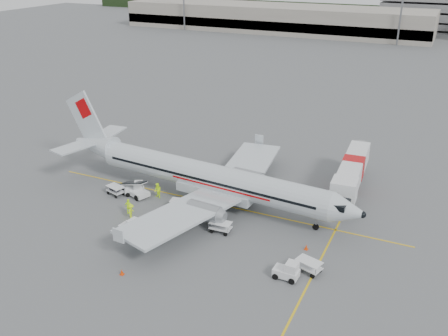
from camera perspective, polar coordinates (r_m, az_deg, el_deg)
The scene contains 23 objects.
ground at distance 58.45m, azimuth -0.83°, elevation -4.13°, with size 360.00×360.00×0.00m, color #56595B.
stripe_lead at distance 58.45m, azimuth -0.83°, elevation -4.12°, with size 44.00×0.20×0.01m, color yellow.
stripe_cross at distance 47.97m, azimuth 10.38°, elevation -11.43°, with size 0.20×20.00×0.01m, color yellow.
terminal_west at distance 188.63m, azimuth 5.64°, elevation 16.69°, with size 110.00×22.00×9.00m, color gray, non-canonical shape.
treeline at distance 223.96m, azimuth 19.85°, elevation 16.18°, with size 300.00×3.00×6.00m, color black, non-canonical shape.
mast_center at distance 166.22m, azimuth 19.65°, elevation 16.81°, with size 3.20×1.20×22.00m, color slate, non-canonical shape.
aircraft at distance 56.79m, azimuth -1.58°, elevation 0.94°, with size 38.60×30.26×10.64m, color silver, non-canonical shape.
jet_bridge at distance 62.51m, azimuth 14.45°, elevation -0.76°, with size 3.14×16.73×4.39m, color white, non-canonical shape.
belt_loader at distance 60.93m, azimuth -10.21°, elevation -1.79°, with size 5.36×2.01×2.90m, color white, non-canonical shape.
tug_fore at distance 46.11m, azimuth 7.12°, elevation -11.46°, with size 2.28×1.30×1.76m, color white, non-canonical shape.
tug_mid at distance 53.08m, azimuth -10.62°, elevation -6.56°, with size 2.35×1.34×1.81m, color white, non-canonical shape.
tug_aft at distance 61.20m, azimuth -10.19°, elevation -2.30°, with size 2.19×1.25×1.69m, color white, non-canonical shape.
cart_loaded_a at distance 57.21m, azimuth -5.00°, elevation -4.22°, with size 2.26×1.34×1.18m, color white, non-canonical shape.
cart_loaded_b at distance 61.74m, azimuth -12.29°, elevation -2.52°, with size 2.20×1.30×1.15m, color white, non-canonical shape.
cart_empty_a at distance 52.66m, azimuth -0.39°, elevation -6.77°, with size 2.24×1.33×1.17m, color white, non-canonical shape.
cart_empty_b at distance 47.34m, azimuth 9.66°, elevation -11.01°, with size 2.33×1.38×1.21m, color white, non-canonical shape.
cone_nose at distance 50.62m, azimuth 9.38°, elevation -8.89°, with size 0.36×0.36×0.59m, color #E93804.
cone_port at distance 72.03m, azimuth 2.86°, elevation 1.72°, with size 0.42×0.42×0.69m, color #E93804.
cone_stbd at distance 47.44m, azimuth -11.60°, elevation -11.55°, with size 0.37×0.37×0.60m, color #E93804.
crew_a at distance 57.80m, azimuth -3.48°, elevation -3.59°, with size 0.60×0.39×1.65m, color #C4F00F.
crew_b at distance 60.00m, azimuth -7.58°, elevation -2.57°, with size 0.91×0.71×1.87m, color #C4F00F.
crew_c at distance 55.98m, azimuth -10.55°, elevation -4.90°, with size 1.12×0.64×1.73m, color #C4F00F.
crew_d at distance 56.97m, azimuth -10.83°, elevation -4.35°, with size 1.06×0.44×1.80m, color #C4F00F.
Camera 1 is at (22.57, -46.48, 27.33)m, focal length 40.00 mm.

